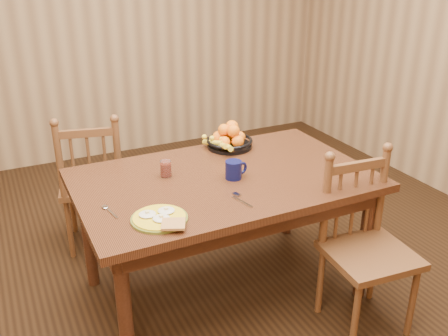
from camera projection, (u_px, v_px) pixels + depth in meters
name	position (u px, v px, depth m)	size (l,w,h in m)	color
room	(224.00, 67.00, 2.50)	(4.52, 5.02, 2.72)	black
dining_table	(224.00, 190.00, 2.77)	(1.60, 1.00, 0.75)	black
chair_far	(93.00, 184.00, 3.32)	(0.51, 0.50, 0.95)	#543119
chair_near	(366.00, 247.00, 2.61)	(0.46, 0.44, 0.94)	#543119
breakfast_plate	(160.00, 218.00, 2.28)	(0.26, 0.30, 0.04)	#59601E
fork	(240.00, 199.00, 2.48)	(0.05, 0.18, 0.00)	silver
spoon	(107.00, 209.00, 2.38)	(0.05, 0.16, 0.01)	silver
coffee_mug	(234.00, 169.00, 2.69)	(0.13, 0.09, 0.10)	#090D34
juice_glass	(166.00, 169.00, 2.72)	(0.06, 0.06, 0.09)	silver
fruit_bowl	(229.00, 139.00, 3.11)	(0.32, 0.32, 0.17)	black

